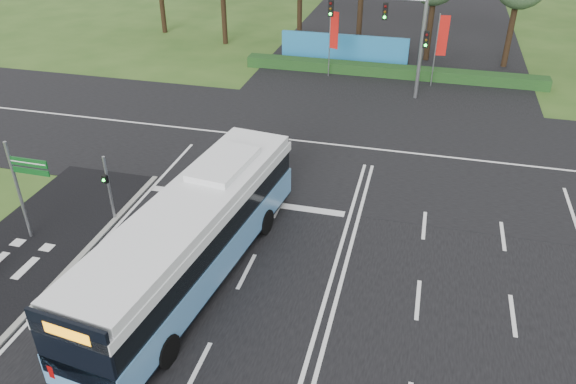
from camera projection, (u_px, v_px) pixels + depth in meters
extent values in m
plane|color=#2E501A|center=(329.00, 286.00, 21.27)|extent=(120.00, 120.00, 0.00)
cube|color=black|center=(329.00, 285.00, 21.26)|extent=(20.00, 120.00, 0.04)
cube|color=black|center=(370.00, 149.00, 31.24)|extent=(120.00, 14.00, 0.05)
cube|color=gray|center=(48.00, 292.00, 20.90)|extent=(0.25, 18.00, 0.12)
cube|color=#548DC4|center=(195.00, 253.00, 21.13)|extent=(4.30, 13.32, 1.20)
cube|color=black|center=(196.00, 264.00, 21.41)|extent=(4.27, 13.25, 0.33)
cube|color=black|center=(192.00, 229.00, 20.57)|extent=(4.17, 13.11, 1.04)
cube|color=white|center=(191.00, 214.00, 20.23)|extent=(4.30, 13.32, 0.38)
cube|color=white|center=(190.00, 205.00, 20.04)|extent=(4.19, 12.79, 0.38)
cube|color=white|center=(224.00, 164.00, 22.05)|extent=(2.13, 3.46, 0.27)
cube|color=black|center=(74.00, 352.00, 15.36)|extent=(2.64, 0.44, 2.40)
cube|color=orange|center=(67.00, 333.00, 14.93)|extent=(1.52, 0.25, 0.38)
cylinder|color=black|center=(212.00, 210.00, 24.80)|extent=(0.44, 1.16, 1.13)
cylinder|color=black|center=(265.00, 222.00, 24.00)|extent=(0.44, 1.16, 1.13)
cylinder|color=black|center=(100.00, 329.00, 18.52)|extent=(0.44, 1.16, 1.13)
cylinder|color=black|center=(167.00, 351.00, 17.72)|extent=(0.44, 1.16, 1.13)
cylinder|color=gray|center=(109.00, 189.00, 24.39)|extent=(0.13, 0.13, 3.16)
cube|color=black|center=(105.00, 179.00, 23.94)|extent=(0.29, 0.23, 0.36)
sphere|color=#19F233|center=(104.00, 180.00, 23.86)|extent=(0.13, 0.13, 0.13)
cylinder|color=gray|center=(19.00, 192.00, 22.85)|extent=(0.14, 0.14, 4.52)
cube|color=#0D4A18|center=(28.00, 162.00, 21.91)|extent=(1.70, 0.08, 0.34)
cube|color=#0D4A18|center=(31.00, 171.00, 22.11)|extent=(1.70, 0.08, 0.25)
cube|color=white|center=(28.00, 163.00, 21.88)|extent=(1.58, 0.03, 0.05)
cylinder|color=gray|center=(330.00, 44.00, 40.42)|extent=(0.08, 0.08, 4.87)
cube|color=#B8140F|center=(334.00, 30.00, 39.72)|extent=(0.62, 0.28, 2.60)
cylinder|color=gray|center=(435.00, 51.00, 38.56)|extent=(0.08, 0.08, 5.08)
cube|color=#B8140F|center=(443.00, 36.00, 37.97)|extent=(0.68, 0.13, 2.71)
cylinder|color=gray|center=(421.00, 47.00, 36.11)|extent=(0.24, 0.24, 7.00)
cube|color=black|center=(385.00, 11.00, 35.57)|extent=(0.32, 0.28, 1.05)
cube|color=black|center=(331.00, 8.00, 36.31)|extent=(0.32, 0.28, 1.05)
cube|color=black|center=(426.00, 39.00, 35.80)|extent=(0.32, 0.28, 1.05)
cube|color=#163C16|center=(391.00, 71.00, 41.45)|extent=(22.00, 1.20, 0.80)
cube|color=#1E6FA7|center=(344.00, 49.00, 44.03)|extent=(10.00, 0.30, 2.20)
cylinder|color=black|center=(223.00, 2.00, 47.27)|extent=(0.44, 0.44, 7.10)
cylinder|color=black|center=(361.00, 2.00, 45.01)|extent=(0.44, 0.44, 8.05)
cylinder|color=black|center=(432.00, 14.00, 43.23)|extent=(0.44, 0.44, 7.21)
cylinder|color=black|center=(513.00, 18.00, 41.73)|extent=(0.44, 0.44, 7.47)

